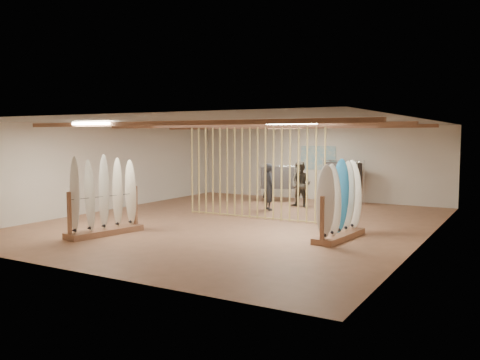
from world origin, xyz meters
The scene contains 16 objects.
floor centered at (0.00, 0.00, 0.00)m, with size 12.00×12.00×0.00m, color #966549.
ceiling centered at (0.00, 0.00, 2.80)m, with size 12.00×12.00×0.00m, color gray.
wall_back centered at (0.00, 6.00, 1.40)m, with size 12.00×12.00×0.00m, color silver.
wall_front centered at (0.00, -6.00, 1.40)m, with size 12.00×12.00×0.00m, color silver.
wall_left centered at (-5.00, 0.00, 1.40)m, with size 12.00×12.00×0.00m, color silver.
wall_right centered at (5.00, 0.00, 1.40)m, with size 12.00×12.00×0.00m, color silver.
ceiling_slats centered at (0.00, 0.00, 2.72)m, with size 9.50×6.12×0.10m, color #8E5D40.
light_panels centered at (0.00, 0.00, 2.74)m, with size 1.20×0.35×0.06m, color white.
bamboo_partition centered at (0.00, 0.80, 1.40)m, with size 4.45×0.05×2.78m.
poster centered at (0.00, 5.98, 1.60)m, with size 1.40×0.03×0.90m, color teal.
rack_left centered at (-2.01, -3.21, 0.65)m, with size 0.91×2.06×1.90m.
rack_right centered at (3.19, -0.84, 0.63)m, with size 0.69×1.98×1.85m.
clothing_rack_a centered at (-0.99, 4.50, 0.89)m, with size 1.22×0.73×1.37m.
clothing_rack_b centered at (1.18, 5.40, 1.03)m, with size 1.42×0.74×1.58m.
shopper_a centered at (-0.37, 2.55, 0.87)m, with size 0.64×0.43×1.74m, color #24262C.
shopper_b centered at (0.26, 3.72, 0.89)m, with size 0.85×0.67×1.77m, color #3A352D.
Camera 1 is at (7.06, -12.27, 2.43)m, focal length 38.00 mm.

